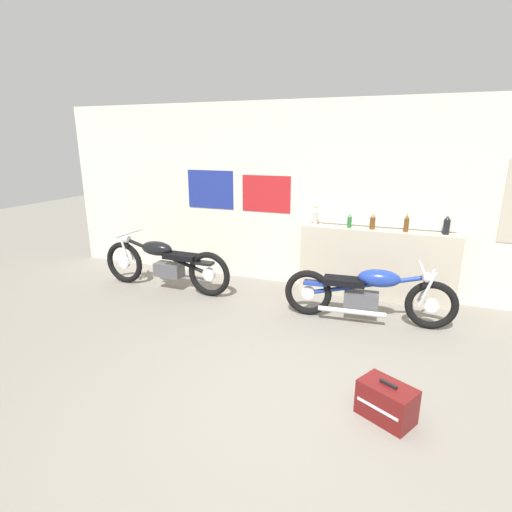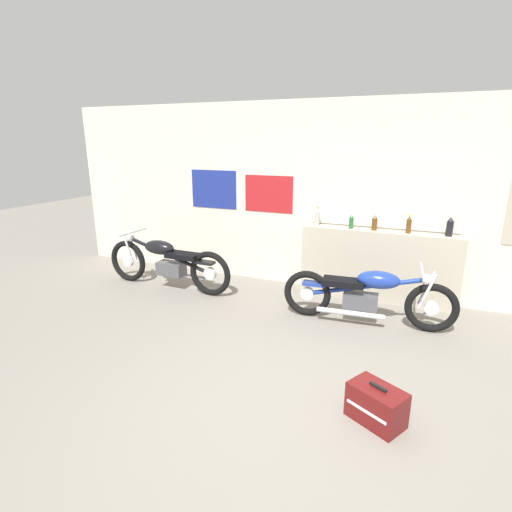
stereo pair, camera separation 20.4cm
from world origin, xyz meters
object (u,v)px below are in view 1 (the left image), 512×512
Objects in this scene: motorcycle_blue at (368,293)px; bottle_leftmost at (316,217)px; bottle_right_center at (406,224)px; bottle_rightmost at (447,225)px; bottle_left_center at (349,221)px; bottle_center at (373,222)px; hard_case_darkred at (386,402)px; motorcycle_black at (165,263)px.

bottle_leftmost is at bearing 135.03° from motorcycle_blue.
bottle_rightmost is at bearing 2.88° from bottle_right_center.
bottle_right_center reaches higher than bottle_left_center.
bottle_center reaches higher than motorcycle_blue.
bottle_right_center is 2.90m from hard_case_darkred.
bottle_rightmost is 2.97m from hard_case_darkred.
bottle_rightmost reaches higher than bottle_center.
bottle_left_center reaches higher than hard_case_darkred.
bottle_right_center is (0.45, -0.01, 0.01)m from bottle_center.
bottle_center is 0.91× the size of bottle_right_center.
bottle_left_center reaches higher than motorcycle_black.
bottle_center reaches higher than hard_case_darkred.
bottle_center is 0.45× the size of hard_case_darkred.
bottle_leftmost is 3.18m from hard_case_darkred.
hard_case_darkred is at bearing -65.28° from bottle_leftmost.
bottle_leftmost is 0.12× the size of motorcycle_black.
bottle_rightmost is 0.12× the size of motorcycle_black.
bottle_left_center is 2.84m from motorcycle_black.
bottle_leftmost is 0.82m from bottle_center.
motorcycle_black is at bearing -164.61° from bottle_center.
bottle_rightmost is at bearing 46.25° from motorcycle_blue.
bottle_leftmost reaches higher than motorcycle_black.
hard_case_darkred is (1.26, -2.74, -0.98)m from bottle_leftmost.
motorcycle_blue is at bearing 101.12° from hard_case_darkred.
bottle_right_center is (0.77, 0.01, 0.02)m from bottle_left_center.
motorcycle_blue is at bearing -1.55° from motorcycle_black.
motorcycle_black is (-3.04, 0.08, 0.03)m from motorcycle_blue.
bottle_right_center is at bearing 89.86° from hard_case_darkred.
bottle_center is 0.11× the size of motorcycle_blue.
bottle_rightmost reaches higher than bottle_leftmost.
bottle_rightmost is 1.47m from motorcycle_blue.
bottle_center is 3.14m from motorcycle_black.
bottle_center reaches higher than motorcycle_black.
bottle_leftmost is 0.53× the size of hard_case_darkred.
bottle_right_center is 0.50m from bottle_rightmost.
bottle_left_center is at bearing -178.63° from bottle_rightmost.
bottle_left_center is 0.77m from bottle_right_center.
motorcycle_black is (-2.64, -0.80, -0.70)m from bottle_left_center.
bottle_leftmost is 1.77m from bottle_rightmost.
motorcycle_black is at bearing -163.13° from bottle_left_center.
motorcycle_black is 3.91m from hard_case_darkred.
bottle_left_center is at bearing 105.62° from hard_case_darkred.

